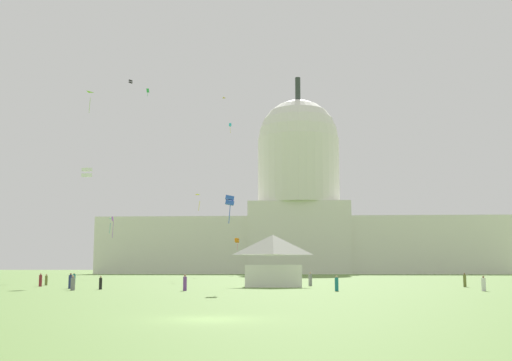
# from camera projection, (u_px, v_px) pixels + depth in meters

# --- Properties ---
(ground_plane) EXTENTS (800.00, 800.00, 0.00)m
(ground_plane) POSITION_uv_depth(u_px,v_px,m) (209.00, 319.00, 29.96)
(ground_plane) COLOR olive
(capitol_building) EXTENTS (132.09, 27.42, 66.98)m
(capitol_building) POSITION_uv_depth(u_px,v_px,m) (299.00, 213.00, 210.12)
(capitol_building) COLOR silver
(capitol_building) RESTS_ON ground_plane
(event_tent) EXTENTS (7.42, 5.06, 6.36)m
(event_tent) POSITION_uv_depth(u_px,v_px,m) (273.00, 260.00, 77.02)
(event_tent) COLOR white
(event_tent) RESTS_ON ground_plane
(person_maroon_back_right) EXTENTS (0.46, 0.46, 1.65)m
(person_maroon_back_right) POSITION_uv_depth(u_px,v_px,m) (40.00, 280.00, 78.29)
(person_maroon_back_right) COLOR maroon
(person_maroon_back_right) RESTS_ON ground_plane
(person_olive_near_tree_east) EXTENTS (0.45, 0.45, 1.49)m
(person_olive_near_tree_east) POSITION_uv_depth(u_px,v_px,m) (46.00, 280.00, 83.29)
(person_olive_near_tree_east) COLOR olive
(person_olive_near_tree_east) RESTS_ON ground_plane
(person_purple_aisle_center) EXTENTS (0.48, 0.48, 1.68)m
(person_purple_aisle_center) POSITION_uv_depth(u_px,v_px,m) (185.00, 283.00, 64.84)
(person_purple_aisle_center) COLOR #703D93
(person_purple_aisle_center) RESTS_ON ground_plane
(person_olive_lawn_far_right) EXTENTS (0.42, 0.42, 1.72)m
(person_olive_lawn_far_right) POSITION_uv_depth(u_px,v_px,m) (465.00, 280.00, 76.42)
(person_olive_lawn_far_right) COLOR olive
(person_olive_lawn_far_right) RESTS_ON ground_plane
(person_teal_mid_right) EXTENTS (0.46, 0.46, 1.56)m
(person_teal_mid_right) POSITION_uv_depth(u_px,v_px,m) (337.00, 284.00, 63.99)
(person_teal_mid_right) COLOR #1E757A
(person_teal_mid_right) RESTS_ON ground_plane
(person_navy_back_left) EXTENTS (0.62, 0.62, 1.73)m
(person_navy_back_left) POSITION_uv_depth(u_px,v_px,m) (71.00, 282.00, 70.99)
(person_navy_back_left) COLOR navy
(person_navy_back_left) RESTS_ON ground_plane
(person_grey_near_tent) EXTENTS (0.64, 0.64, 1.74)m
(person_grey_near_tent) POSITION_uv_depth(u_px,v_px,m) (310.00, 280.00, 81.22)
(person_grey_near_tent) COLOR gray
(person_grey_near_tent) RESTS_ON ground_plane
(person_white_deep_crowd) EXTENTS (0.54, 0.54, 1.54)m
(person_white_deep_crowd) POSITION_uv_depth(u_px,v_px,m) (484.00, 284.00, 63.92)
(person_white_deep_crowd) COLOR silver
(person_white_deep_crowd) RESTS_ON ground_plane
(person_grey_edge_west) EXTENTS (0.48, 0.48, 1.57)m
(person_grey_edge_west) POSITION_uv_depth(u_px,v_px,m) (73.00, 284.00, 65.84)
(person_grey_edge_west) COLOR gray
(person_grey_edge_west) RESTS_ON ground_plane
(person_black_front_right) EXTENTS (0.45, 0.45, 1.46)m
(person_black_front_right) POSITION_uv_depth(u_px,v_px,m) (101.00, 283.00, 68.41)
(person_black_front_right) COLOR black
(person_black_front_right) RESTS_ON ground_plane
(person_teal_near_tree_west) EXTENTS (0.57, 0.57, 1.58)m
(person_teal_near_tree_west) POSITION_uv_depth(u_px,v_px,m) (74.00, 279.00, 90.83)
(person_teal_near_tree_west) COLOR #1E757A
(person_teal_near_tree_west) RESTS_ON ground_plane
(kite_orange_low) EXTENTS (1.24, 1.31, 3.34)m
(kite_orange_low) POSITION_uv_depth(u_px,v_px,m) (237.00, 240.00, 169.48)
(kite_orange_low) COLOR orange
(kite_violet_low) EXTENTS (0.32, 0.66, 4.30)m
(kite_violet_low) POSITION_uv_depth(u_px,v_px,m) (113.00, 222.00, 125.08)
(kite_violet_low) COLOR purple
(kite_green_high) EXTENTS (0.90, 0.96, 2.50)m
(kite_green_high) POSITION_uv_depth(u_px,v_px,m) (148.00, 91.00, 187.40)
(kite_green_high) COLOR green
(kite_turquoise_low) EXTENTS (1.14, 1.48, 2.95)m
(kite_turquoise_low) POSITION_uv_depth(u_px,v_px,m) (108.00, 221.00, 134.72)
(kite_turquoise_low) COLOR teal
(kite_lime_high) EXTENTS (1.35, 1.70, 4.15)m
(kite_lime_high) POSITION_uv_depth(u_px,v_px,m) (89.00, 96.00, 129.11)
(kite_lime_high) COLOR #8CD133
(kite_yellow_low) EXTENTS (1.33, 1.69, 2.51)m
(kite_yellow_low) POSITION_uv_depth(u_px,v_px,m) (200.00, 198.00, 111.83)
(kite_yellow_low) COLOR yellow
(kite_gold_high) EXTENTS (1.06, 1.24, 0.27)m
(kite_gold_high) POSITION_uv_depth(u_px,v_px,m) (222.00, 100.00, 165.96)
(kite_gold_high) COLOR gold
(kite_blue_low) EXTENTS (1.02, 0.98, 2.85)m
(kite_blue_low) POSITION_uv_depth(u_px,v_px,m) (230.00, 201.00, 63.28)
(kite_blue_low) COLOR blue
(kite_white_low) EXTENTS (1.27, 1.30, 1.34)m
(kite_white_low) POSITION_uv_depth(u_px,v_px,m) (87.00, 172.00, 85.24)
(kite_white_low) COLOR white
(kite_black_high) EXTENTS (0.91, 0.88, 0.92)m
(kite_black_high) POSITION_uv_depth(u_px,v_px,m) (131.00, 82.00, 146.14)
(kite_black_high) COLOR black
(kite_cyan_high) EXTENTS (0.85, 0.88, 3.08)m
(kite_cyan_high) POSITION_uv_depth(u_px,v_px,m) (230.00, 125.00, 191.02)
(kite_cyan_high) COLOR #33BCDB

